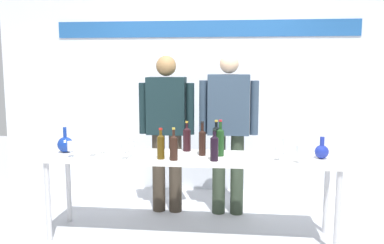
% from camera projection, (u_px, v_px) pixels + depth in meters
% --- Properties ---
extents(ground_plane, '(10.00, 10.00, 0.00)m').
position_uv_depth(ground_plane, '(190.00, 236.00, 3.90)').
color(ground_plane, '#B4B6BD').
extents(back_wall, '(5.35, 0.11, 3.00)m').
position_uv_depth(back_wall, '(204.00, 73.00, 5.22)').
color(back_wall, white).
rests_on(back_wall, ground).
extents(display_table, '(2.69, 0.56, 0.78)m').
position_uv_depth(display_table, '(190.00, 162.00, 3.80)').
color(display_table, white).
rests_on(display_table, ground).
extents(decanter_blue_left, '(0.15, 0.15, 0.24)m').
position_uv_depth(decanter_blue_left, '(65.00, 144.00, 3.93)').
color(decanter_blue_left, navy).
rests_on(decanter_blue_left, display_table).
extents(decanter_blue_right, '(0.12, 0.12, 0.20)m').
position_uv_depth(decanter_blue_right, '(322.00, 151.00, 3.66)').
color(decanter_blue_right, '#1D2E99').
rests_on(decanter_blue_right, display_table).
extents(presenter_left, '(0.60, 0.22, 1.70)m').
position_uv_depth(presenter_left, '(167.00, 124.00, 4.45)').
color(presenter_left, '#372F24').
rests_on(presenter_left, ground).
extents(presenter_right, '(0.63, 0.22, 1.72)m').
position_uv_depth(presenter_right, '(228.00, 124.00, 4.37)').
color(presenter_right, '#2F3B2C').
rests_on(presenter_right, ground).
extents(wine_bottle_0, '(0.07, 0.07, 0.29)m').
position_uv_depth(wine_bottle_0, '(174.00, 147.00, 3.60)').
color(wine_bottle_0, black).
rests_on(wine_bottle_0, display_table).
extents(wine_bottle_1, '(0.07, 0.07, 0.28)m').
position_uv_depth(wine_bottle_1, '(161.00, 145.00, 3.64)').
color(wine_bottle_1, '#47330B').
rests_on(wine_bottle_1, display_table).
extents(wine_bottle_2, '(0.07, 0.07, 0.32)m').
position_uv_depth(wine_bottle_2, '(216.00, 139.00, 3.87)').
color(wine_bottle_2, black).
rests_on(wine_bottle_2, display_table).
extents(wine_bottle_3, '(0.07, 0.07, 0.28)m').
position_uv_depth(wine_bottle_3, '(214.00, 147.00, 3.57)').
color(wine_bottle_3, black).
rests_on(wine_bottle_3, display_table).
extents(wine_bottle_4, '(0.06, 0.06, 0.32)m').
position_uv_depth(wine_bottle_4, '(202.00, 141.00, 3.79)').
color(wine_bottle_4, black).
rests_on(wine_bottle_4, display_table).
extents(wine_bottle_5, '(0.07, 0.07, 0.34)m').
position_uv_depth(wine_bottle_5, '(220.00, 141.00, 3.76)').
color(wine_bottle_5, '#183C18').
rests_on(wine_bottle_5, display_table).
extents(wine_bottle_6, '(0.08, 0.08, 0.29)m').
position_uv_depth(wine_bottle_6, '(187.00, 138.00, 3.98)').
color(wine_bottle_6, black).
rests_on(wine_bottle_6, display_table).
extents(wine_glass_left_0, '(0.06, 0.06, 0.14)m').
position_uv_depth(wine_glass_left_0, '(127.00, 143.00, 3.88)').
color(wine_glass_left_0, white).
rests_on(wine_glass_left_0, display_table).
extents(wine_glass_left_1, '(0.06, 0.06, 0.15)m').
position_uv_depth(wine_glass_left_1, '(131.00, 145.00, 3.70)').
color(wine_glass_left_1, white).
rests_on(wine_glass_left_1, display_table).
extents(wine_glass_left_2, '(0.06, 0.06, 0.14)m').
position_uv_depth(wine_glass_left_2, '(102.00, 143.00, 3.85)').
color(wine_glass_left_2, white).
rests_on(wine_glass_left_2, display_table).
extents(wine_glass_left_3, '(0.07, 0.07, 0.15)m').
position_uv_depth(wine_glass_left_3, '(92.00, 145.00, 3.74)').
color(wine_glass_left_3, white).
rests_on(wine_glass_left_3, display_table).
extents(wine_glass_left_4, '(0.06, 0.06, 0.15)m').
position_uv_depth(wine_glass_left_4, '(71.00, 147.00, 3.71)').
color(wine_glass_left_4, white).
rests_on(wine_glass_left_4, display_table).
extents(wine_glass_left_5, '(0.07, 0.07, 0.15)m').
position_uv_depth(wine_glass_left_5, '(125.00, 147.00, 3.62)').
color(wine_glass_left_5, white).
rests_on(wine_glass_left_5, display_table).
extents(wine_glass_right_0, '(0.06, 0.06, 0.15)m').
position_uv_depth(wine_glass_right_0, '(286.00, 143.00, 3.84)').
color(wine_glass_right_0, white).
rests_on(wine_glass_right_0, display_table).
extents(wine_glass_right_1, '(0.06, 0.06, 0.16)m').
position_uv_depth(wine_glass_right_1, '(300.00, 151.00, 3.47)').
color(wine_glass_right_1, white).
rests_on(wine_glass_right_1, display_table).
extents(wine_glass_right_2, '(0.07, 0.07, 0.13)m').
position_uv_depth(wine_glass_right_2, '(279.00, 150.00, 3.58)').
color(wine_glass_right_2, white).
rests_on(wine_glass_right_2, display_table).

